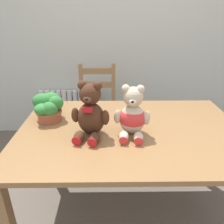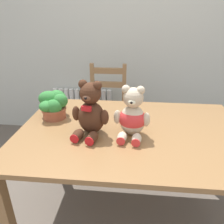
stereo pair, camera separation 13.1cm
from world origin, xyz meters
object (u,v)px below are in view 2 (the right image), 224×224
object	(u,v)px
teddy_bear_left	(90,112)
potted_plant	(54,104)
wooden_chair_behind	(107,113)
teddy_bear_right	(132,116)

from	to	relation	value
teddy_bear_left	potted_plant	distance (m)	0.37
wooden_chair_behind	teddy_bear_right	bearing A→B (deg)	106.28
teddy_bear_left	teddy_bear_right	size ratio (longest dim) A/B	1.07
wooden_chair_behind	teddy_bear_left	distance (m)	1.00
wooden_chair_behind	teddy_bear_right	size ratio (longest dim) A/B	3.06
teddy_bear_right	potted_plant	xyz separation A→B (m)	(-0.55, 0.20, -0.03)
wooden_chair_behind	teddy_bear_left	xyz separation A→B (m)	(0.01, -0.90, 0.43)
potted_plant	wooden_chair_behind	bearing A→B (deg)	67.49
teddy_bear_right	wooden_chair_behind	bearing A→B (deg)	-67.13
wooden_chair_behind	teddy_bear_left	world-z (taller)	teddy_bear_left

